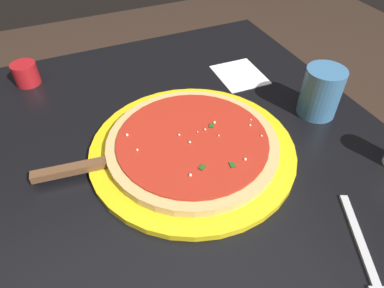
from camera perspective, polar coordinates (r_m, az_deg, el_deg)
restaurant_table at (r=0.79m, az=-1.15°, el=-7.85°), size 0.85×0.78×0.76m
serving_plate at (r=0.64m, az=0.00°, el=-0.91°), size 0.38×0.38×0.01m
pizza at (r=0.63m, az=0.00°, el=0.12°), size 0.31×0.31×0.02m
pizza_server at (r=0.62m, az=-15.61°, el=-3.38°), size 0.08×0.22×0.01m
cup_tall_drink at (r=0.75m, az=20.47°, el=8.02°), size 0.08×0.08×0.10m
cup_small_sauce at (r=0.89m, az=-25.69°, el=10.39°), size 0.06×0.06×0.05m
napkin_folded_right at (r=0.86m, az=7.85°, el=11.23°), size 0.13×0.11×0.00m
fork at (r=0.57m, az=26.63°, el=-16.09°), size 0.18×0.10×0.00m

